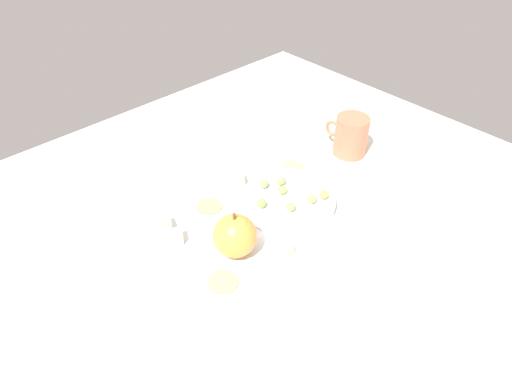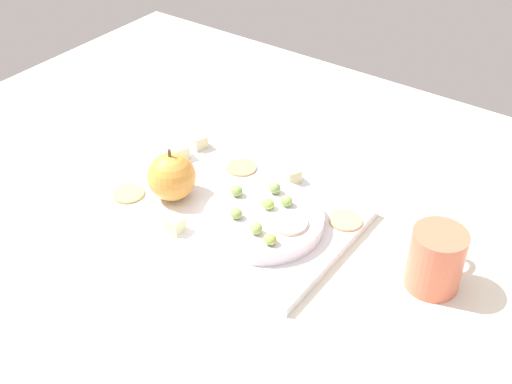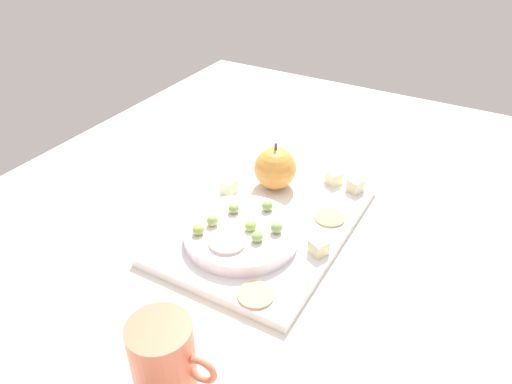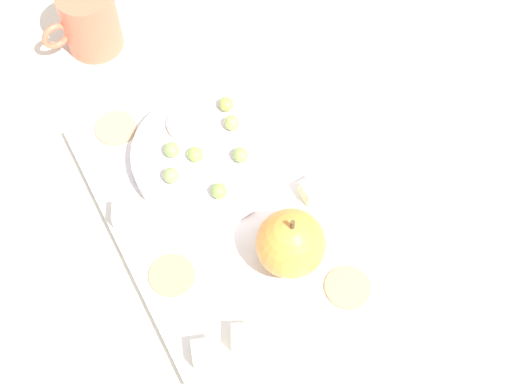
# 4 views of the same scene
# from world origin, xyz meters

# --- Properties ---
(table) EXTENTS (1.31, 1.09, 0.04)m
(table) POSITION_xyz_m (0.00, 0.00, 0.02)
(table) COLOR silver
(table) RESTS_ON ground
(platter) EXTENTS (0.38, 0.26, 0.02)m
(platter) POSITION_xyz_m (0.02, -0.01, 0.05)
(platter) COLOR white
(platter) RESTS_ON table
(serving_dish) EXTENTS (0.18, 0.18, 0.02)m
(serving_dish) POSITION_xyz_m (0.09, -0.02, 0.07)
(serving_dish) COLOR white
(serving_dish) RESTS_ON platter
(apple_whole) EXTENTS (0.08, 0.08, 0.08)m
(apple_whole) POSITION_xyz_m (-0.07, -0.05, 0.09)
(apple_whole) COLOR gold
(apple_whole) RESTS_ON platter
(apple_stem) EXTENTS (0.01, 0.01, 0.01)m
(apple_stem) POSITION_xyz_m (-0.07, -0.05, 0.14)
(apple_stem) COLOR brown
(apple_stem) RESTS_ON apple_whole
(cheese_cube_0) EXTENTS (0.03, 0.03, 0.02)m
(cheese_cube_0) POSITION_xyz_m (-0.13, 0.04, 0.07)
(cheese_cube_0) COLOR beige
(cheese_cube_0) RESTS_ON platter
(cheese_cube_1) EXTENTS (0.02, 0.02, 0.02)m
(cheese_cube_1) POSITION_xyz_m (-0.01, -0.11, 0.07)
(cheese_cube_1) COLOR beige
(cheese_cube_1) RESTS_ON platter
(cheese_cube_2) EXTENTS (0.03, 0.03, 0.02)m
(cheese_cube_2) POSITION_xyz_m (-0.13, 0.09, 0.07)
(cheese_cube_2) COLOR beige
(cheese_cube_2) RESTS_ON platter
(cheese_cube_3) EXTENTS (0.03, 0.03, 0.02)m
(cheese_cube_3) POSITION_xyz_m (0.06, 0.10, 0.07)
(cheese_cube_3) COLOR beige
(cheese_cube_3) RESTS_ON platter
(cracker_0) EXTENTS (0.05, 0.05, 0.00)m
(cracker_0) POSITION_xyz_m (-0.13, -0.09, 0.06)
(cracker_0) COLOR tan
(cracker_0) RESTS_ON platter
(cracker_1) EXTENTS (0.05, 0.05, 0.00)m
(cracker_1) POSITION_xyz_m (-0.03, 0.08, 0.06)
(cracker_1) COLOR tan
(cracker_1) RESTS_ON platter
(cracker_2) EXTENTS (0.05, 0.05, 0.00)m
(cracker_2) POSITION_xyz_m (0.19, 0.06, 0.06)
(cracker_2) COLOR tan
(cracker_2) RESTS_ON platter
(grape_0) EXTENTS (0.02, 0.02, 0.02)m
(grape_0) POSITION_xyz_m (0.09, -0.01, 0.09)
(grape_0) COLOR #99C454
(grape_0) RESTS_ON serving_dish
(grape_1) EXTENTS (0.02, 0.02, 0.02)m
(grape_1) POSITION_xyz_m (0.11, -0.07, 0.09)
(grape_1) COLOR #9CB760
(grape_1) RESTS_ON serving_dish
(grape_2) EXTENTS (0.02, 0.02, 0.02)m
(grape_2) POSITION_xyz_m (0.07, 0.03, 0.09)
(grape_2) COLOR #8DAC61
(grape_2) RESTS_ON serving_dish
(grape_3) EXTENTS (0.02, 0.02, 0.02)m
(grape_3) POSITION_xyz_m (0.03, -0.01, 0.09)
(grape_3) COLOR #87AE54
(grape_3) RESTS_ON serving_dish
(grape_4) EXTENTS (0.02, 0.02, 0.02)m
(grape_4) POSITION_xyz_m (0.10, 0.01, 0.09)
(grape_4) COLOR #8DC05E
(grape_4) RESTS_ON serving_dish
(grape_5) EXTENTS (0.02, 0.02, 0.02)m
(grape_5) POSITION_xyz_m (0.06, -0.05, 0.09)
(grape_5) COLOR #8EAD5B
(grape_5) RESTS_ON serving_dish
(grape_6) EXTENTS (0.02, 0.02, 0.02)m
(grape_6) POSITION_xyz_m (0.13, -0.07, 0.09)
(grape_6) COLOR #9BB350
(grape_6) RESTS_ON serving_dish
(apple_slice_0) EXTENTS (0.06, 0.06, 0.01)m
(apple_slice_0) POSITION_xyz_m (0.13, -0.02, 0.08)
(apple_slice_0) COLOR beige
(apple_slice_0) RESTS_ON serving_dish
(cup) EXTENTS (0.08, 0.11, 0.09)m
(cup) POSITION_xyz_m (0.34, 0.03, 0.08)
(cup) COLOR #DD6C4E
(cup) RESTS_ON table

